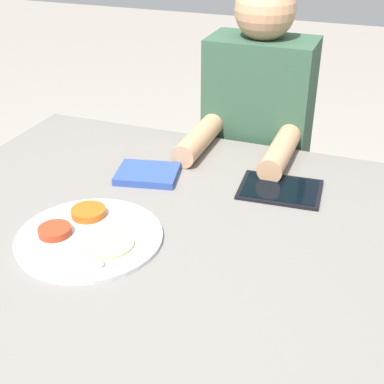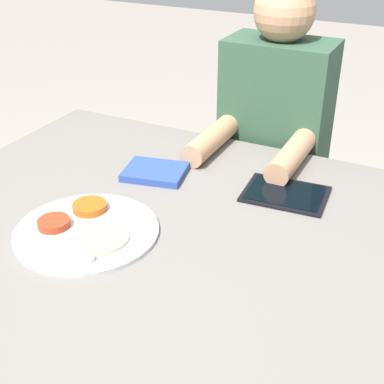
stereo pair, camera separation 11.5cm
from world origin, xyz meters
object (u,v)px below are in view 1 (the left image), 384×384
object	(u,v)px
thali_tray	(88,235)
red_notebook	(148,174)
tablet_device	(280,189)
person_diner	(254,170)

from	to	relation	value
thali_tray	red_notebook	xyz separation A→B (m)	(0.00, 0.32, 0.00)
tablet_device	person_diner	bearing A→B (deg)	112.93
thali_tray	person_diner	xyz separation A→B (m)	(0.20, 0.77, -0.16)
red_notebook	tablet_device	world-z (taller)	red_notebook
tablet_device	person_diner	xyz separation A→B (m)	(-0.17, 0.39, -0.16)
thali_tray	tablet_device	distance (m)	0.52
red_notebook	person_diner	xyz separation A→B (m)	(0.20, 0.44, -0.16)
thali_tray	red_notebook	size ratio (longest dim) A/B	1.77
tablet_device	red_notebook	bearing A→B (deg)	-171.69
red_notebook	person_diner	bearing A→B (deg)	66.07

